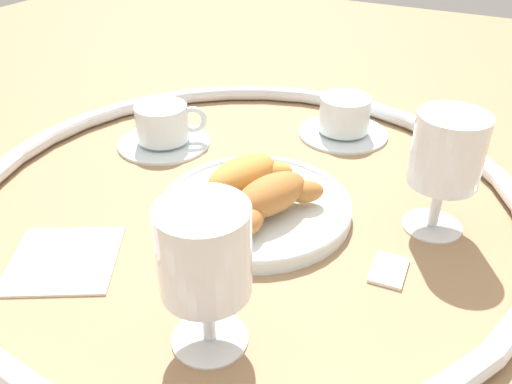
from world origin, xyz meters
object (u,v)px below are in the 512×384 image
object	(u,v)px
croissant_large	(244,177)
sugar_packet	(389,269)
coffee_cup_near	(344,119)
pastry_plate	(256,206)
juice_glass_right	(447,156)
juice_glass_left	(205,258)
coffee_cup_far	(164,128)
folded_napkin	(64,259)
croissant_small	(273,197)

from	to	relation	value
croissant_large	sugar_packet	distance (m)	0.20
croissant_large	coffee_cup_near	distance (m)	0.24
pastry_plate	juice_glass_right	xyz separation A→B (m)	(-0.07, 0.19, 0.08)
pastry_plate	sugar_packet	distance (m)	0.17
juice_glass_left	sugar_packet	world-z (taller)	juice_glass_left
croissant_large	juice_glass_right	size ratio (longest dim) A/B	0.93
coffee_cup_far	folded_napkin	distance (m)	0.28
coffee_cup_far	folded_napkin	xyz separation A→B (m)	(0.27, 0.07, -0.02)
pastry_plate	juice_glass_left	xyz separation A→B (m)	(0.19, 0.06, 0.08)
pastry_plate	croissant_small	size ratio (longest dim) A/B	1.76
coffee_cup_near	juice_glass_left	xyz separation A→B (m)	(0.45, 0.04, 0.07)
coffee_cup_near	juice_glass_left	world-z (taller)	juice_glass_left
croissant_small	juice_glass_left	bearing A→B (deg)	8.94
coffee_cup_near	coffee_cup_far	distance (m)	0.27
folded_napkin	coffee_cup_near	bearing A→B (deg)	160.05
pastry_plate	folded_napkin	distance (m)	0.22
coffee_cup_far	folded_napkin	bearing A→B (deg)	13.87
croissant_small	coffee_cup_far	world-z (taller)	same
pastry_plate	coffee_cup_far	world-z (taller)	coffee_cup_far
pastry_plate	juice_glass_right	distance (m)	0.22
juice_glass_right	coffee_cup_near	bearing A→B (deg)	-135.94
coffee_cup_far	folded_napkin	world-z (taller)	coffee_cup_far
coffee_cup_far	sugar_packet	world-z (taller)	coffee_cup_far
croissant_small	juice_glass_left	xyz separation A→B (m)	(0.18, 0.03, 0.05)
coffee_cup_near	coffee_cup_far	bearing A→B (deg)	-55.10
croissant_small	juice_glass_right	size ratio (longest dim) A/B	0.92
croissant_small	pastry_plate	bearing A→B (deg)	-114.56
croissant_large	juice_glass_left	world-z (taller)	juice_glass_left
croissant_large	croissant_small	size ratio (longest dim) A/B	1.01
coffee_cup_far	croissant_large	bearing A→B (deg)	64.59
sugar_packet	pastry_plate	bearing A→B (deg)	-104.67
pastry_plate	juice_glass_right	world-z (taller)	juice_glass_right
pastry_plate	croissant_large	world-z (taller)	croissant_large
coffee_cup_far	juice_glass_left	distance (m)	0.40
croissant_small	coffee_cup_far	xyz separation A→B (m)	(-0.11, -0.23, -0.01)
coffee_cup_near	juice_glass_left	bearing A→B (deg)	5.06
croissant_small	juice_glass_left	distance (m)	0.19
pastry_plate	croissant_large	xyz separation A→B (m)	(-0.01, -0.02, 0.03)
juice_glass_left	coffee_cup_far	bearing A→B (deg)	-138.12
folded_napkin	croissant_small	bearing A→B (deg)	134.22
juice_glass_right	folded_napkin	bearing A→B (deg)	-53.42
coffee_cup_near	pastry_plate	bearing A→B (deg)	-3.84
juice_glass_left	juice_glass_right	xyz separation A→B (m)	(-0.26, 0.14, -0.00)
coffee_cup_near	juice_glass_right	distance (m)	0.26
juice_glass_right	folded_napkin	xyz separation A→B (m)	(0.24, -0.33, -0.09)
juice_glass_right	croissant_large	bearing A→B (deg)	-74.27
croissant_small	sugar_packet	world-z (taller)	croissant_small
coffee_cup_far	juice_glass_right	bearing A→B (deg)	86.18
pastry_plate	coffee_cup_near	xyz separation A→B (m)	(-0.25, 0.02, 0.02)
coffee_cup_far	juice_glass_right	size ratio (longest dim) A/B	0.97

